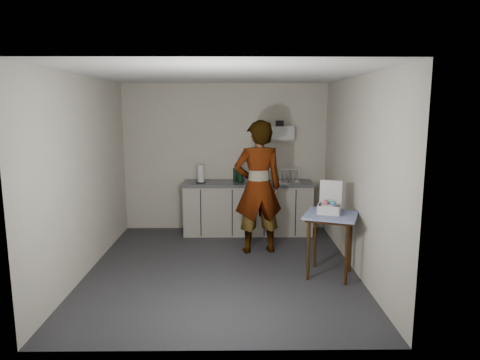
{
  "coord_description": "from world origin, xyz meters",
  "views": [
    {
      "loc": [
        0.18,
        -5.58,
        2.2
      ],
      "look_at": [
        0.25,
        0.45,
        1.16
      ],
      "focal_mm": 32.0,
      "sensor_mm": 36.0,
      "label": 1
    }
  ],
  "objects_px": {
    "side_table": "(331,222)",
    "dish_rack": "(288,179)",
    "standing_man": "(258,187)",
    "dark_bottle": "(235,175)",
    "soda_can": "(241,178)",
    "kitchen_counter": "(248,209)",
    "bakery_box": "(329,206)",
    "soap_bottle": "(241,173)",
    "paper_towel": "(201,174)"
  },
  "relations": [
    {
      "from": "soda_can",
      "to": "dark_bottle",
      "type": "bearing_deg",
      "value": -138.82
    },
    {
      "from": "soda_can",
      "to": "dark_bottle",
      "type": "height_order",
      "value": "dark_bottle"
    },
    {
      "from": "side_table",
      "to": "bakery_box",
      "type": "relative_size",
      "value": 2.06
    },
    {
      "from": "bakery_box",
      "to": "side_table",
      "type": "bearing_deg",
      "value": -62.39
    },
    {
      "from": "paper_towel",
      "to": "bakery_box",
      "type": "xyz_separation_m",
      "value": [
        1.81,
        -1.81,
        -0.13
      ]
    },
    {
      "from": "soda_can",
      "to": "bakery_box",
      "type": "height_order",
      "value": "bakery_box"
    },
    {
      "from": "standing_man",
      "to": "dish_rack",
      "type": "bearing_deg",
      "value": -131.78
    },
    {
      "from": "side_table",
      "to": "soda_can",
      "type": "relative_size",
      "value": 7.63
    },
    {
      "from": "side_table",
      "to": "dish_rack",
      "type": "relative_size",
      "value": 2.38
    },
    {
      "from": "standing_man",
      "to": "dark_bottle",
      "type": "distance_m",
      "value": 1.02
    },
    {
      "from": "kitchen_counter",
      "to": "dark_bottle",
      "type": "xyz_separation_m",
      "value": [
        -0.22,
        -0.03,
        0.61
      ]
    },
    {
      "from": "kitchen_counter",
      "to": "soda_can",
      "type": "height_order",
      "value": "soda_can"
    },
    {
      "from": "dish_rack",
      "to": "bakery_box",
      "type": "relative_size",
      "value": 0.87
    },
    {
      "from": "standing_man",
      "to": "bakery_box",
      "type": "height_order",
      "value": "standing_man"
    },
    {
      "from": "kitchen_counter",
      "to": "dark_bottle",
      "type": "distance_m",
      "value": 0.65
    },
    {
      "from": "standing_man",
      "to": "paper_towel",
      "type": "xyz_separation_m",
      "value": [
        -0.93,
        0.92,
        0.05
      ]
    },
    {
      "from": "dark_bottle",
      "to": "dish_rack",
      "type": "distance_m",
      "value": 0.92
    },
    {
      "from": "side_table",
      "to": "dish_rack",
      "type": "distance_m",
      "value": 1.93
    },
    {
      "from": "soda_can",
      "to": "bakery_box",
      "type": "distance_m",
      "value": 2.25
    },
    {
      "from": "kitchen_counter",
      "to": "paper_towel",
      "type": "relative_size",
      "value": 7.2
    },
    {
      "from": "soap_bottle",
      "to": "dish_rack",
      "type": "height_order",
      "value": "soap_bottle"
    },
    {
      "from": "kitchen_counter",
      "to": "standing_man",
      "type": "distance_m",
      "value": 1.15
    },
    {
      "from": "kitchen_counter",
      "to": "soap_bottle",
      "type": "relative_size",
      "value": 7.14
    },
    {
      "from": "side_table",
      "to": "standing_man",
      "type": "bearing_deg",
      "value": 153.47
    },
    {
      "from": "soda_can",
      "to": "paper_towel",
      "type": "xyz_separation_m",
      "value": [
        -0.68,
        -0.13,
        0.09
      ]
    },
    {
      "from": "side_table",
      "to": "dark_bottle",
      "type": "bearing_deg",
      "value": 143.37
    },
    {
      "from": "kitchen_counter",
      "to": "standing_man",
      "type": "bearing_deg",
      "value": -82.75
    },
    {
      "from": "kitchen_counter",
      "to": "bakery_box",
      "type": "bearing_deg",
      "value": -61.87
    },
    {
      "from": "dish_rack",
      "to": "side_table",
      "type": "bearing_deg",
      "value": -80.38
    },
    {
      "from": "dark_bottle",
      "to": "bakery_box",
      "type": "relative_size",
      "value": 0.61
    },
    {
      "from": "soap_bottle",
      "to": "dish_rack",
      "type": "distance_m",
      "value": 0.83
    },
    {
      "from": "standing_man",
      "to": "paper_towel",
      "type": "relative_size",
      "value": 6.45
    },
    {
      "from": "kitchen_counter",
      "to": "soap_bottle",
      "type": "bearing_deg",
      "value": -162.02
    },
    {
      "from": "bakery_box",
      "to": "dish_rack",
      "type": "bearing_deg",
      "value": 117.25
    },
    {
      "from": "side_table",
      "to": "soap_bottle",
      "type": "distance_m",
      "value": 2.25
    },
    {
      "from": "standing_man",
      "to": "bakery_box",
      "type": "xyz_separation_m",
      "value": [
        0.88,
        -0.89,
        -0.08
      ]
    },
    {
      "from": "side_table",
      "to": "bakery_box",
      "type": "bearing_deg",
      "value": 120.58
    },
    {
      "from": "soda_can",
      "to": "bakery_box",
      "type": "xyz_separation_m",
      "value": [
        1.13,
        -1.94,
        -0.04
      ]
    },
    {
      "from": "kitchen_counter",
      "to": "paper_towel",
      "type": "xyz_separation_m",
      "value": [
        -0.81,
        -0.07,
        0.63
      ]
    },
    {
      "from": "dark_bottle",
      "to": "paper_towel",
      "type": "xyz_separation_m",
      "value": [
        -0.59,
        -0.05,
        0.02
      ]
    },
    {
      "from": "dish_rack",
      "to": "bakery_box",
      "type": "height_order",
      "value": "bakery_box"
    },
    {
      "from": "side_table",
      "to": "paper_towel",
      "type": "distance_m",
      "value": 2.64
    },
    {
      "from": "soap_bottle",
      "to": "paper_towel",
      "type": "xyz_separation_m",
      "value": [
        -0.68,
        -0.03,
        -0.01
      ]
    },
    {
      "from": "dish_rack",
      "to": "soda_can",
      "type": "bearing_deg",
      "value": 172.05
    },
    {
      "from": "soap_bottle",
      "to": "dark_bottle",
      "type": "height_order",
      "value": "soap_bottle"
    },
    {
      "from": "standing_man",
      "to": "dark_bottle",
      "type": "xyz_separation_m",
      "value": [
        -0.35,
        0.96,
        0.03
      ]
    },
    {
      "from": "side_table",
      "to": "dish_rack",
      "type": "bearing_deg",
      "value": 120.23
    },
    {
      "from": "standing_man",
      "to": "dish_rack",
      "type": "xyz_separation_m",
      "value": [
        0.57,
        0.93,
        -0.04
      ]
    },
    {
      "from": "soda_can",
      "to": "dark_bottle",
      "type": "xyz_separation_m",
      "value": [
        -0.1,
        -0.08,
        0.07
      ]
    },
    {
      "from": "standing_man",
      "to": "bakery_box",
      "type": "distance_m",
      "value": 1.26
    }
  ]
}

